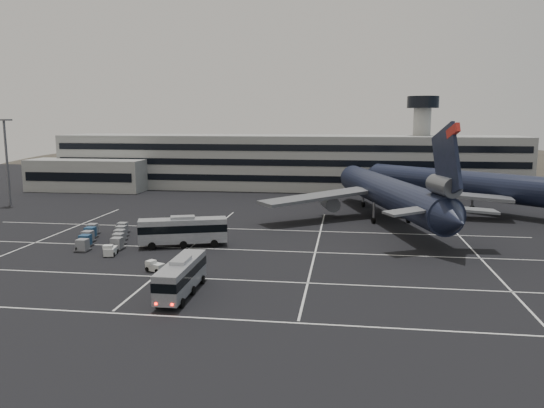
{
  "coord_description": "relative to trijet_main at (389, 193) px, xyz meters",
  "views": [
    {
      "loc": [
        16.1,
        -67.73,
        18.45
      ],
      "look_at": [
        4.46,
        14.34,
        5.0
      ],
      "focal_mm": 35.0,
      "sensor_mm": 36.0,
      "label": 1
    }
  ],
  "objects": [
    {
      "name": "ground",
      "position": [
        -23.71,
        -28.17,
        -5.25
      ],
      "size": [
        260.0,
        260.0,
        0.0
      ],
      "primitive_type": "plane",
      "color": "black",
      "rests_on": "ground"
    },
    {
      "name": "lane_markings",
      "position": [
        -22.76,
        -27.45,
        -5.24
      ],
      "size": [
        90.0,
        55.62,
        0.01
      ],
      "color": "silver",
      "rests_on": "ground"
    },
    {
      "name": "terminal",
      "position": [
        -26.65,
        42.97,
        1.68
      ],
      "size": [
        125.0,
        26.0,
        24.0
      ],
      "color": "gray",
      "rests_on": "ground"
    },
    {
      "name": "hills",
      "position": [
        -5.71,
        141.83,
        -17.32
      ],
      "size": [
        352.0,
        180.0,
        44.0
      ],
      "color": "#38332B",
      "rests_on": "ground"
    },
    {
      "name": "lightpole_left",
      "position": [
        -78.71,
        6.83,
        6.57
      ],
      "size": [
        2.4,
        2.4,
        18.28
      ],
      "color": "slate",
      "rests_on": "ground"
    },
    {
      "name": "trijet_main",
      "position": [
        0.0,
        0.0,
        0.0
      ],
      "size": [
        45.9,
        56.92,
        18.08
      ],
      "rotation": [
        0.0,
        0.0,
        0.26
      ],
      "color": "black",
      "rests_on": "ground"
    },
    {
      "name": "trijet_far",
      "position": [
        18.26,
        13.15,
        0.18
      ],
      "size": [
        46.91,
        42.38,
        18.08
      ],
      "rotation": [
        0.0,
        0.0,
        0.86
      ],
      "color": "black",
      "rests_on": "ground"
    },
    {
      "name": "bus_near",
      "position": [
        -24.66,
        -43.95,
        -3.11
      ],
      "size": [
        2.88,
        11.12,
        3.91
      ],
      "rotation": [
        0.0,
        0.0,
        0.01
      ],
      "color": "gray",
      "rests_on": "ground"
    },
    {
      "name": "bus_far",
      "position": [
        -30.97,
        -23.23,
        -2.81
      ],
      "size": [
        12.93,
        6.71,
        4.47
      ],
      "rotation": [
        0.0,
        0.0,
        1.89
      ],
      "color": "gray",
      "rests_on": "ground"
    },
    {
      "name": "tug_a",
      "position": [
        -39.16,
        -29.75,
        -4.56
      ],
      "size": [
        1.85,
        2.63,
        1.55
      ],
      "rotation": [
        0.0,
        0.0,
        0.17
      ],
      "color": "silver",
      "rests_on": "ground"
    },
    {
      "name": "tug_b",
      "position": [
        -30.4,
        -36.11,
        -4.63
      ],
      "size": [
        2.48,
        2.04,
        1.39
      ],
      "rotation": [
        0.0,
        0.0,
        1.17
      ],
      "color": "silver",
      "rests_on": "ground"
    },
    {
      "name": "uld_cluster",
      "position": [
        -43.77,
        -21.99,
        -4.41
      ],
      "size": [
        10.51,
        14.61,
        1.72
      ],
      "rotation": [
        0.0,
        0.0,
        0.34
      ],
      "color": "#2D2D30",
      "rests_on": "ground"
    }
  ]
}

